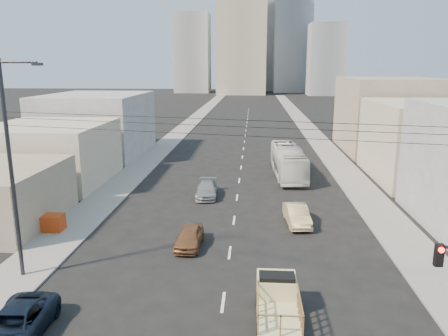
# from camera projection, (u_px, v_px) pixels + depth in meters

# --- Properties ---
(ground) EXTENTS (420.00, 420.00, 0.00)m
(ground) POSITION_uv_depth(u_px,v_px,m) (220.00, 325.00, 20.05)
(ground) COLOR black
(ground) RESTS_ON ground
(sidewalk_left) EXTENTS (3.50, 180.00, 0.12)m
(sidewalk_left) POSITION_uv_depth(u_px,v_px,m) (189.00, 124.00, 88.81)
(sidewalk_left) COLOR gray
(sidewalk_left) RESTS_ON ground
(sidewalk_right) EXTENTS (3.50, 180.00, 0.12)m
(sidewalk_right) POSITION_uv_depth(u_px,v_px,m) (305.00, 125.00, 87.26)
(sidewalk_right) COLOR gray
(sidewalk_right) RESTS_ON ground
(lane_dashes) EXTENTS (0.15, 104.00, 0.01)m
(lane_dashes) POSITION_uv_depth(u_px,v_px,m) (245.00, 138.00, 71.53)
(lane_dashes) COLOR silver
(lane_dashes) RESTS_ON ground
(flatbed_pickup) EXTENTS (1.95, 4.41, 1.90)m
(flatbed_pickup) POSITION_uv_depth(u_px,v_px,m) (277.00, 299.00, 20.16)
(flatbed_pickup) COLOR beige
(flatbed_pickup) RESTS_ON ground
(navy_pickup) EXTENTS (2.58, 5.21, 1.42)m
(navy_pickup) POSITION_uv_depth(u_px,v_px,m) (14.00, 326.00, 18.77)
(navy_pickup) COLOR black
(navy_pickup) RESTS_ON ground
(city_bus) EXTENTS (3.31, 11.76, 3.24)m
(city_bus) POSITION_uv_depth(u_px,v_px,m) (288.00, 161.00, 46.90)
(city_bus) COLOR silver
(city_bus) RESTS_ON ground
(sedan_brown) EXTENTS (1.70, 3.95, 1.33)m
(sedan_brown) POSITION_uv_depth(u_px,v_px,m) (189.00, 237.00, 28.64)
(sedan_brown) COLOR brown
(sedan_brown) RESTS_ON ground
(sedan_tan) EXTENTS (1.93, 4.54, 1.45)m
(sedan_tan) POSITION_uv_depth(u_px,v_px,m) (297.00, 215.00, 32.69)
(sedan_tan) COLOR tan
(sedan_tan) RESTS_ON ground
(sedan_grey) EXTENTS (2.06, 4.65, 1.33)m
(sedan_grey) POSITION_uv_depth(u_px,v_px,m) (207.00, 190.00, 39.59)
(sedan_grey) COLOR gray
(sedan_grey) RESTS_ON ground
(streetlamp_left) EXTENTS (2.36, 0.25, 12.00)m
(streetlamp_left) POSITION_uv_depth(u_px,v_px,m) (12.00, 166.00, 23.22)
(streetlamp_left) COLOR #2D2D33
(streetlamp_left) RESTS_ON ground
(overhead_wires) EXTENTS (23.01, 5.02, 0.72)m
(overhead_wires) POSITION_uv_depth(u_px,v_px,m) (222.00, 127.00, 19.46)
(overhead_wires) COLOR black
(overhead_wires) RESTS_ON ground
(crate_stack) EXTENTS (1.80, 1.20, 1.14)m
(crate_stack) POSITION_uv_depth(u_px,v_px,m) (51.00, 223.00, 31.19)
(crate_stack) COLOR #B83911
(crate_stack) RESTS_ON sidewalk_left
(bldg_right_mid) EXTENTS (11.00, 14.00, 8.00)m
(bldg_right_mid) POSITION_uv_depth(u_px,v_px,m) (429.00, 141.00, 45.05)
(bldg_right_mid) COLOR #C1B39B
(bldg_right_mid) RESTS_ON ground
(bldg_right_far) EXTENTS (12.00, 16.00, 10.00)m
(bldg_right_far) POSITION_uv_depth(u_px,v_px,m) (388.00, 115.00, 60.33)
(bldg_right_far) COLOR gray
(bldg_right_far) RESTS_ON ground
(bldg_left_mid) EXTENTS (11.00, 12.00, 6.00)m
(bldg_left_mid) POSITION_uv_depth(u_px,v_px,m) (50.00, 154.00, 43.94)
(bldg_left_mid) COLOR #C1B39B
(bldg_left_mid) RESTS_ON ground
(bldg_left_far) EXTENTS (12.00, 16.00, 8.00)m
(bldg_left_far) POSITION_uv_depth(u_px,v_px,m) (97.00, 124.00, 58.31)
(bldg_left_far) COLOR gray
(bldg_left_far) RESTS_ON ground
(high_rise_tower) EXTENTS (20.00, 20.00, 60.00)m
(high_rise_tower) POSITION_uv_depth(u_px,v_px,m) (242.00, 20.00, 178.59)
(high_rise_tower) COLOR tan
(high_rise_tower) RESTS_ON ground
(midrise_ne) EXTENTS (16.00, 16.00, 40.00)m
(midrise_ne) POSITION_uv_depth(u_px,v_px,m) (292.00, 47.00, 193.99)
(midrise_ne) COLOR gray
(midrise_ne) RESTS_ON ground
(midrise_nw) EXTENTS (15.00, 15.00, 34.00)m
(midrise_nw) POSITION_uv_depth(u_px,v_px,m) (193.00, 53.00, 192.73)
(midrise_nw) COLOR gray
(midrise_nw) RESTS_ON ground
(midrise_back) EXTENTS (18.00, 18.00, 44.00)m
(midrise_back) POSITION_uv_depth(u_px,v_px,m) (264.00, 44.00, 208.90)
(midrise_back) COLOR gray
(midrise_back) RESTS_ON ground
(midrise_east) EXTENTS (14.00, 14.00, 28.00)m
(midrise_east) POSITION_uv_depth(u_px,v_px,m) (326.00, 60.00, 175.14)
(midrise_east) COLOR gray
(midrise_east) RESTS_ON ground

